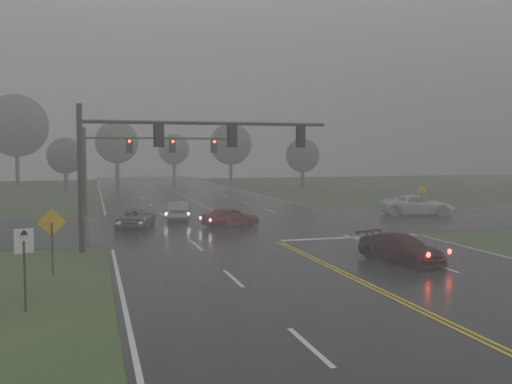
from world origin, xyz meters
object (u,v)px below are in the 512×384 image
object	(u,v)px
signal_gantry_far	(131,154)
car_grey	(136,228)
sedan_maroon	(401,263)
signal_gantry_near	(162,149)
pickup_white	(417,215)
sedan_silver	(179,220)
sedan_red	(231,227)

from	to	relation	value
signal_gantry_far	car_grey	bearing A→B (deg)	-91.74
car_grey	signal_gantry_far	xyz separation A→B (m)	(0.24, 8.05, 4.74)
sedan_maroon	signal_gantry_near	distance (m)	12.80
pickup_white	sedan_maroon	bearing A→B (deg)	165.01
signal_gantry_far	signal_gantry_near	bearing A→B (deg)	-88.42
sedan_maroon	signal_gantry_far	bearing A→B (deg)	95.46
pickup_white	signal_gantry_far	distance (m)	22.77
sedan_silver	signal_gantry_near	size ratio (longest dim) A/B	0.33
sedan_maroon	signal_gantry_near	world-z (taller)	signal_gantry_near
sedan_silver	signal_gantry_far	xyz separation A→B (m)	(-3.00, 4.96, 4.74)
pickup_white	car_grey	bearing A→B (deg)	112.18
sedan_maroon	pickup_white	size ratio (longest dim) A/B	0.77
sedan_maroon	signal_gantry_near	xyz separation A→B (m)	(-9.70, 6.63, 5.06)
car_grey	signal_gantry_near	distance (m)	10.01
pickup_white	signal_gantry_near	distance (m)	23.53
sedan_red	signal_gantry_far	size ratio (longest dim) A/B	0.34
sedan_maroon	signal_gantry_far	size ratio (longest dim) A/B	0.38
sedan_silver	pickup_white	bearing A→B (deg)	-174.35
pickup_white	signal_gantry_near	xyz separation A→B (m)	(-20.75, -9.88, 5.06)
sedan_maroon	sedan_red	xyz separation A→B (m)	(-4.48, 13.68, 0.00)
car_grey	signal_gantry_near	bearing A→B (deg)	109.07
signal_gantry_near	pickup_white	bearing A→B (deg)	25.45
sedan_silver	pickup_white	world-z (taller)	pickup_white
sedan_silver	signal_gantry_near	world-z (taller)	signal_gantry_near
signal_gantry_far	sedan_maroon	bearing A→B (deg)	-66.43
car_grey	signal_gantry_far	bearing A→B (deg)	-77.35
sedan_red	signal_gantry_far	distance (m)	12.13
sedan_red	sedan_silver	size ratio (longest dim) A/B	0.92
sedan_red	pickup_white	world-z (taller)	pickup_white
sedan_silver	sedan_maroon	bearing A→B (deg)	122.71
sedan_silver	sedan_red	bearing A→B (deg)	131.29
sedan_red	car_grey	distance (m)	6.13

